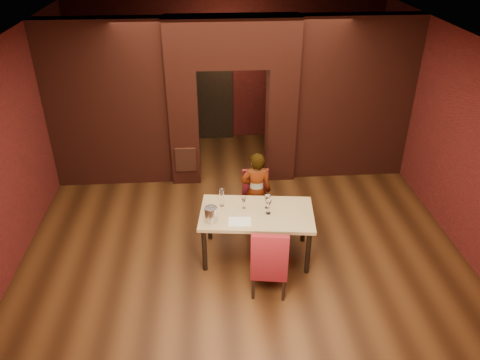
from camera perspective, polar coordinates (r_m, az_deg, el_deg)
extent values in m
plane|color=#492812|center=(8.07, 0.03, -6.34)|extent=(8.00, 8.00, 0.00)
cube|color=silver|center=(6.70, 0.04, 16.34)|extent=(7.00, 8.00, 0.04)
cube|color=maroon|center=(10.97, -1.54, 13.07)|extent=(7.00, 0.04, 3.20)
cube|color=maroon|center=(7.83, -26.46, 2.71)|extent=(0.04, 8.00, 3.20)
cube|color=maroon|center=(8.25, 25.14, 4.34)|extent=(0.04, 8.00, 3.20)
cube|color=maroon|center=(9.25, -6.81, 6.61)|extent=(0.55, 0.55, 2.30)
cube|color=maroon|center=(9.34, 4.98, 6.96)|extent=(0.55, 0.55, 2.30)
cube|color=maroon|center=(8.75, -0.97, 16.52)|extent=(2.45, 0.55, 0.90)
cube|color=maroon|center=(9.26, -15.83, 8.72)|extent=(2.28, 0.35, 3.20)
cube|color=maroon|center=(9.50, 13.67, 9.54)|extent=(2.28, 0.35, 3.20)
cube|color=brown|center=(9.23, -6.64, 2.47)|extent=(0.40, 0.03, 0.50)
cube|color=black|center=(11.08, -3.59, 10.19)|extent=(0.90, 0.08, 2.10)
cube|color=black|center=(11.04, -3.58, 10.12)|extent=(1.02, 0.04, 2.22)
cube|color=tan|center=(7.35, 2.00, -6.57)|extent=(1.82, 1.15, 0.80)
cube|color=maroon|center=(8.00, 1.95, -2.48)|extent=(0.45, 0.45, 0.98)
cube|color=maroon|center=(6.64, 3.62, -9.56)|extent=(0.58, 0.58, 1.11)
imported|color=white|center=(7.82, 1.98, -1.39)|extent=(0.53, 0.36, 1.43)
cube|color=silver|center=(6.91, -0.03, -5.10)|extent=(0.35, 0.26, 0.00)
cylinder|color=#B7B6BE|center=(6.88, -3.55, -4.20)|extent=(0.19, 0.19, 0.23)
cylinder|color=white|center=(7.20, -2.23, -2.10)|extent=(0.07, 0.07, 0.31)
imported|color=#275A1A|center=(8.26, 7.49, -4.05)|extent=(0.43, 0.41, 0.38)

